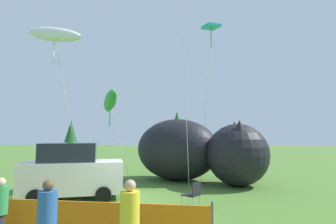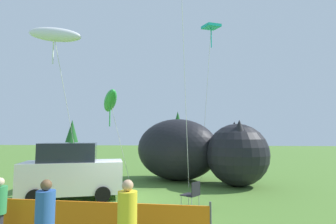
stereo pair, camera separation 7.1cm
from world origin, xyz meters
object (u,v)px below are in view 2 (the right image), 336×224
spectator_in_grey_shirt (45,219)px  kite_white_ghost (54,35)px  inflatable_cat (194,152)px  kite_green_fish (110,102)px  folding_chair (193,193)px  parked_car (72,172)px  spectator_in_red_shirt (127,221)px  kite_teal_diamond (211,30)px

spectator_in_grey_shirt → kite_white_ghost: kite_white_ghost is taller
inflatable_cat → kite_green_fish: kite_green_fish is taller
kite_green_fish → spectator_in_grey_shirt: bearing=-80.2°
folding_chair → inflatable_cat: bearing=-56.0°
parked_car → spectator_in_grey_shirt: bearing=-87.2°
spectator_in_red_shirt → kite_teal_diamond: (2.35, 10.35, 7.97)m
inflatable_cat → spectator_in_grey_shirt: inflatable_cat is taller
inflatable_cat → kite_green_fish: (-4.30, -1.76, 2.70)m
kite_white_ghost → kite_teal_diamond: 8.85m
kite_green_fish → kite_teal_diamond: 7.42m
spectator_in_red_shirt → kite_white_ghost: bearing=131.0°
spectator_in_grey_shirt → kite_green_fish: 8.87m
spectator_in_grey_shirt → kite_green_fish: kite_green_fish is taller
kite_white_ghost → kite_teal_diamond: (7.11, 4.88, 1.98)m
kite_teal_diamond → kite_green_fish: bearing=-157.1°
spectator_in_grey_shirt → kite_teal_diamond: (4.00, 10.34, 7.98)m
inflatable_cat → kite_teal_diamond: 7.37m
folding_chair → kite_green_fish: bearing=-4.9°
kite_white_ghost → kite_green_fish: (1.72, 2.61, -2.60)m
inflatable_cat → spectator_in_grey_shirt: (-2.91, -9.84, -0.71)m
kite_white_ghost → kite_teal_diamond: size_ratio=0.83×
parked_car → spectator_in_red_shirt: 6.57m
parked_car → folding_chair: bearing=-27.6°
folding_chair → kite_green_fish: kite_green_fish is taller
inflatable_cat → parked_car: bearing=-113.2°
parked_car → kite_teal_diamond: size_ratio=0.46×
parked_car → folding_chair: (4.91, -0.84, -0.56)m
folding_chair → kite_teal_diamond: kite_teal_diamond is taller
parked_car → inflatable_cat: size_ratio=0.54×
spectator_in_grey_shirt → folding_chair: bearing=58.0°
folding_chair → kite_green_fish: size_ratio=0.18×
folding_chair → kite_white_ghost: (-5.96, 0.88, 6.40)m
parked_car → kite_white_ghost: kite_white_ghost is taller
spectator_in_grey_shirt → spectator_in_red_shirt: size_ratio=0.98×
parked_car → inflatable_cat: 6.67m
kite_teal_diamond → inflatable_cat: bearing=-154.9°
parked_car → spectator_in_red_shirt: bearing=-73.7°
kite_white_ghost → kite_teal_diamond: bearing=34.5°
spectator_in_grey_shirt → spectator_in_red_shirt: bearing=-0.3°
folding_chair → spectator_in_red_shirt: size_ratio=0.54×
parked_car → inflatable_cat: (4.96, 4.42, 0.54)m
spectator_in_grey_shirt → kite_green_fish: size_ratio=0.34×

